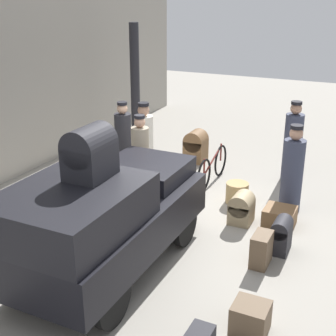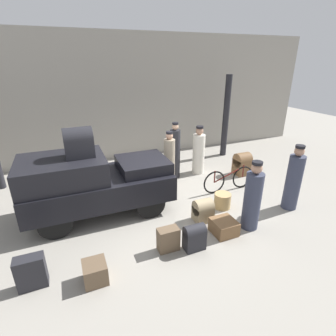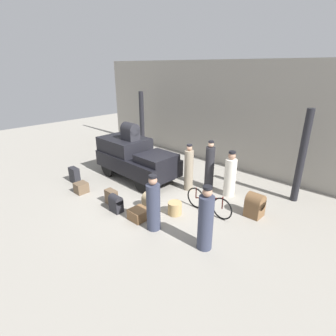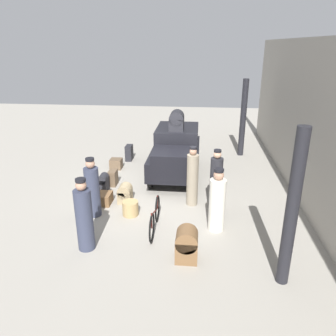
{
  "view_description": "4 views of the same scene",
  "coord_description": "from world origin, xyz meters",
  "px_view_note": "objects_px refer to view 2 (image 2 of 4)",
  "views": [
    {
      "loc": [
        -6.52,
        -3.04,
        3.79
      ],
      "look_at": [
        0.2,
        0.2,
        0.95
      ],
      "focal_mm": 50.0,
      "sensor_mm": 36.0,
      "label": 1
    },
    {
      "loc": [
        -2.19,
        -5.65,
        3.59
      ],
      "look_at": [
        0.2,
        0.2,
        0.95
      ],
      "focal_mm": 28.0,
      "sensor_mm": 36.0,
      "label": 2
    },
    {
      "loc": [
        6.08,
        -5.87,
        4.27
      ],
      "look_at": [
        0.2,
        0.2,
        0.95
      ],
      "focal_mm": 28.0,
      "sensor_mm": 36.0,
      "label": 3
    },
    {
      "loc": [
        9.03,
        1.11,
        4.32
      ],
      "look_at": [
        0.2,
        0.2,
        0.95
      ],
      "focal_mm": 35.0,
      "sensor_mm": 36.0,
      "label": 4
    }
  ],
  "objects_px": {
    "conductor_in_dark_uniform": "(199,152)",
    "porter_lifting_near_truck": "(169,162)",
    "porter_carrying_trunk": "(175,152)",
    "trunk_large_brown": "(224,227)",
    "porter_standing_middle": "(252,199)",
    "suitcase_small_leather": "(95,272)",
    "truck": "(93,182)",
    "trunk_umber_medium": "(242,163)",
    "suitcase_black_upright": "(31,272)",
    "wicker_basket": "(222,201)",
    "porter_with_bicycle": "(294,180)",
    "suitcase_tan_flat": "(168,239)",
    "trunk_barrel_dark": "(194,236)",
    "trunk_wicker_pale": "(203,210)",
    "trunk_on_truck_roof": "(79,142)",
    "bicycle": "(229,179)"
  },
  "relations": [
    {
      "from": "porter_with_bicycle",
      "to": "suitcase_tan_flat",
      "type": "relative_size",
      "value": 3.43
    },
    {
      "from": "suitcase_tan_flat",
      "to": "suitcase_small_leather",
      "type": "distance_m",
      "value": 1.51
    },
    {
      "from": "trunk_wicker_pale",
      "to": "trunk_umber_medium",
      "type": "xyz_separation_m",
      "value": [
        2.55,
        1.91,
        0.11
      ]
    },
    {
      "from": "conductor_in_dark_uniform",
      "to": "porter_lifting_near_truck",
      "type": "relative_size",
      "value": 0.94
    },
    {
      "from": "truck",
      "to": "wicker_basket",
      "type": "relative_size",
      "value": 8.07
    },
    {
      "from": "suitcase_black_upright",
      "to": "trunk_on_truck_roof",
      "type": "relative_size",
      "value": 0.89
    },
    {
      "from": "porter_lifting_near_truck",
      "to": "trunk_large_brown",
      "type": "height_order",
      "value": "porter_lifting_near_truck"
    },
    {
      "from": "suitcase_black_upright",
      "to": "wicker_basket",
      "type": "bearing_deg",
      "value": 12.58
    },
    {
      "from": "wicker_basket",
      "to": "suitcase_black_upright",
      "type": "height_order",
      "value": "suitcase_black_upright"
    },
    {
      "from": "suitcase_small_leather",
      "to": "porter_lifting_near_truck",
      "type": "bearing_deg",
      "value": 48.13
    },
    {
      "from": "bicycle",
      "to": "suitcase_tan_flat",
      "type": "relative_size",
      "value": 3.35
    },
    {
      "from": "trunk_umber_medium",
      "to": "trunk_large_brown",
      "type": "distance_m",
      "value": 3.48
    },
    {
      "from": "truck",
      "to": "trunk_large_brown",
      "type": "bearing_deg",
      "value": -37.64
    },
    {
      "from": "trunk_wicker_pale",
      "to": "trunk_on_truck_roof",
      "type": "bearing_deg",
      "value": 152.89
    },
    {
      "from": "porter_standing_middle",
      "to": "trunk_on_truck_roof",
      "type": "relative_size",
      "value": 2.41
    },
    {
      "from": "trunk_barrel_dark",
      "to": "suitcase_small_leather",
      "type": "bearing_deg",
      "value": -177.02
    },
    {
      "from": "conductor_in_dark_uniform",
      "to": "suitcase_small_leather",
      "type": "relative_size",
      "value": 3.85
    },
    {
      "from": "suitcase_tan_flat",
      "to": "trunk_large_brown",
      "type": "bearing_deg",
      "value": 1.63
    },
    {
      "from": "wicker_basket",
      "to": "suitcase_black_upright",
      "type": "xyz_separation_m",
      "value": [
        -4.4,
        -0.98,
        0.1
      ]
    },
    {
      "from": "porter_with_bicycle",
      "to": "trunk_umber_medium",
      "type": "distance_m",
      "value": 2.29
    },
    {
      "from": "wicker_basket",
      "to": "porter_lifting_near_truck",
      "type": "relative_size",
      "value": 0.25
    },
    {
      "from": "wicker_basket",
      "to": "suitcase_small_leather",
      "type": "height_order",
      "value": "wicker_basket"
    },
    {
      "from": "trunk_barrel_dark",
      "to": "suitcase_tan_flat",
      "type": "xyz_separation_m",
      "value": [
        -0.5,
        0.17,
        -0.05
      ]
    },
    {
      "from": "suitcase_black_upright",
      "to": "bicycle",
      "type": "bearing_deg",
      "value": 18.88
    },
    {
      "from": "porter_carrying_trunk",
      "to": "porter_lifting_near_truck",
      "type": "xyz_separation_m",
      "value": [
        -0.46,
        -0.63,
        -0.04
      ]
    },
    {
      "from": "wicker_basket",
      "to": "conductor_in_dark_uniform",
      "type": "bearing_deg",
      "value": 77.6
    },
    {
      "from": "bicycle",
      "to": "trunk_wicker_pale",
      "type": "distance_m",
      "value": 1.81
    },
    {
      "from": "porter_standing_middle",
      "to": "trunk_wicker_pale",
      "type": "bearing_deg",
      "value": 142.57
    },
    {
      "from": "trunk_wicker_pale",
      "to": "trunk_barrel_dark",
      "type": "relative_size",
      "value": 0.98
    },
    {
      "from": "wicker_basket",
      "to": "porter_standing_middle",
      "type": "bearing_deg",
      "value": -84.35
    },
    {
      "from": "porter_with_bicycle",
      "to": "trunk_umber_medium",
      "type": "relative_size",
      "value": 2.27
    },
    {
      "from": "porter_standing_middle",
      "to": "trunk_large_brown",
      "type": "bearing_deg",
      "value": 177.97
    },
    {
      "from": "trunk_barrel_dark",
      "to": "suitcase_small_leather",
      "type": "relative_size",
      "value": 1.33
    },
    {
      "from": "bicycle",
      "to": "trunk_barrel_dark",
      "type": "distance_m",
      "value": 2.86
    },
    {
      "from": "porter_standing_middle",
      "to": "porter_carrying_trunk",
      "type": "relative_size",
      "value": 0.9
    },
    {
      "from": "bicycle",
      "to": "wicker_basket",
      "type": "relative_size",
      "value": 3.89
    },
    {
      "from": "porter_with_bicycle",
      "to": "suitcase_tan_flat",
      "type": "bearing_deg",
      "value": -174.71
    },
    {
      "from": "porter_standing_middle",
      "to": "trunk_wicker_pale",
      "type": "relative_size",
      "value": 2.95
    },
    {
      "from": "porter_standing_middle",
      "to": "porter_lifting_near_truck",
      "type": "xyz_separation_m",
      "value": [
        -0.92,
        2.59,
        0.06
      ]
    },
    {
      "from": "porter_with_bicycle",
      "to": "trunk_on_truck_roof",
      "type": "distance_m",
      "value": 5.27
    },
    {
      "from": "porter_carrying_trunk",
      "to": "trunk_on_truck_roof",
      "type": "height_order",
      "value": "trunk_on_truck_roof"
    },
    {
      "from": "suitcase_tan_flat",
      "to": "trunk_umber_medium",
      "type": "bearing_deg",
      "value": 34.78
    },
    {
      "from": "trunk_umber_medium",
      "to": "trunk_on_truck_roof",
      "type": "xyz_separation_m",
      "value": [
        -5.07,
        -0.62,
        1.5
      ]
    },
    {
      "from": "trunk_barrel_dark",
      "to": "conductor_in_dark_uniform",
      "type": "bearing_deg",
      "value": 60.68
    },
    {
      "from": "truck",
      "to": "trunk_umber_medium",
      "type": "xyz_separation_m",
      "value": [
        4.86,
        0.62,
        -0.49
      ]
    },
    {
      "from": "truck",
      "to": "trunk_umber_medium",
      "type": "bearing_deg",
      "value": 7.29
    },
    {
      "from": "bicycle",
      "to": "conductor_in_dark_uniform",
      "type": "relative_size",
      "value": 1.03
    },
    {
      "from": "trunk_umber_medium",
      "to": "suitcase_small_leather",
      "type": "height_order",
      "value": "trunk_umber_medium"
    },
    {
      "from": "wicker_basket",
      "to": "trunk_wicker_pale",
      "type": "height_order",
      "value": "trunk_wicker_pale"
    },
    {
      "from": "porter_carrying_trunk",
      "to": "trunk_large_brown",
      "type": "xyz_separation_m",
      "value": [
        -0.21,
        -3.2,
        -0.68
      ]
    }
  ]
}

